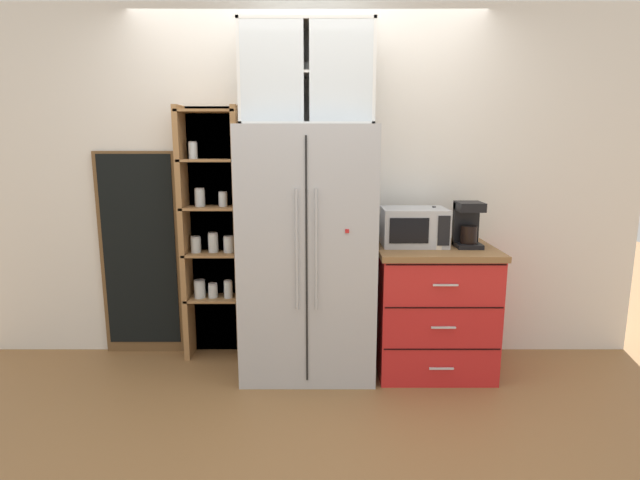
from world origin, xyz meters
name	(u,v)px	position (x,y,z in m)	size (l,w,h in m)	color
ground_plane	(306,369)	(0.00, 0.00, 0.00)	(10.62, 10.62, 0.00)	olive
wall_back_cream	(306,186)	(0.00, 0.40, 1.27)	(4.93, 0.10, 2.55)	silver
refrigerator	(305,252)	(0.00, 0.02, 0.85)	(0.90, 0.67, 1.70)	#B7BABF
pantry_shelf_column	(210,233)	(-0.71, 0.30, 0.94)	(0.48, 0.25, 1.85)	brown
counter_cabinet	(430,308)	(0.88, 0.04, 0.45)	(0.81, 0.66, 0.89)	red
microwave	(411,227)	(0.73, 0.08, 1.02)	(0.44, 0.33, 0.26)	#B7BABF
coffee_maker	(465,224)	(1.09, 0.04, 1.04)	(0.17, 0.20, 0.31)	black
mug_cream	(436,243)	(0.88, -0.04, 0.93)	(0.11, 0.08, 0.08)	silver
mug_red	(434,241)	(0.88, 0.01, 0.93)	(0.11, 0.08, 0.08)	red
bottle_cobalt	(431,228)	(0.88, 0.12, 1.01)	(0.06, 0.06, 0.27)	navy
bottle_clear	(435,233)	(0.88, -0.02, 0.99)	(0.06, 0.06, 0.24)	silver
upper_cabinet	(305,75)	(0.00, 0.07, 2.02)	(0.86, 0.32, 0.65)	silver
chalkboard_menu	(138,254)	(-1.26, 0.33, 0.77)	(0.60, 0.04, 1.53)	brown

